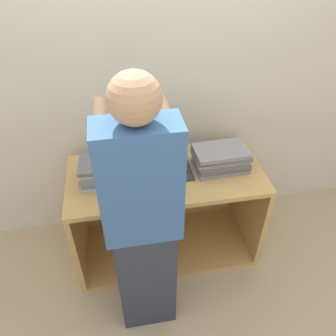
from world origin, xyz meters
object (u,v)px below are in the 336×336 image
laptop_stack_left (107,170)px  person (143,225)px  laptop_open (164,163)px  laptop_stack_right (221,158)px

laptop_stack_left → person: (0.17, -0.54, 0.02)m
laptop_stack_left → laptop_open: bearing=6.1°
laptop_stack_left → person: person is taller
laptop_open → laptop_stack_right: laptop_open is taller
laptop_open → laptop_stack_right: 0.39m
laptop_stack_left → laptop_stack_right: same height
laptop_open → person: person is taller
laptop_stack_right → laptop_open: bearing=173.2°
person → laptop_open: bearing=69.6°
laptop_stack_left → laptop_stack_right: (0.77, -0.00, 0.00)m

